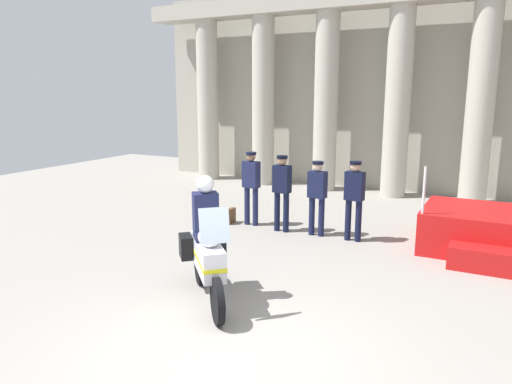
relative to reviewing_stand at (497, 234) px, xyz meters
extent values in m
plane|color=gray|center=(-2.76, -5.57, -0.40)|extent=(28.00, 28.00, 0.00)
cube|color=#A49F91|center=(-2.92, 5.40, 2.77)|extent=(17.05, 0.30, 6.34)
cylinder|color=#B2AD9E|center=(-9.48, 4.43, 2.34)|extent=(0.74, 0.74, 5.47)
cylinder|color=#B2AD9E|center=(-7.29, 4.43, 2.34)|extent=(0.74, 0.74, 5.47)
cylinder|color=#B2AD9E|center=(-5.10, 4.43, 2.34)|extent=(0.74, 0.74, 5.47)
cylinder|color=#B2AD9E|center=(-2.92, 4.43, 2.34)|extent=(0.74, 0.74, 5.47)
cylinder|color=#B2AD9E|center=(-0.73, 4.43, 2.34)|extent=(0.74, 0.74, 5.47)
cube|color=#B71414|center=(0.00, 0.08, 0.01)|extent=(2.74, 1.87, 0.82)
cube|color=#B71414|center=(0.00, -1.10, -0.19)|extent=(1.51, 0.50, 0.41)
cylinder|color=silver|center=(-1.29, -0.77, 0.87)|extent=(0.05, 0.05, 0.90)
cylinder|color=#191E42|center=(-5.28, -0.37, 0.05)|extent=(0.13, 0.13, 0.90)
cylinder|color=#191E42|center=(-5.06, -0.37, 0.05)|extent=(0.13, 0.13, 0.90)
cube|color=#191E42|center=(-5.17, -0.37, 0.81)|extent=(0.40, 0.26, 0.61)
sphere|color=#997056|center=(-5.17, -0.37, 1.22)|extent=(0.21, 0.21, 0.21)
cylinder|color=black|center=(-5.17, -0.37, 1.30)|extent=(0.24, 0.24, 0.06)
cylinder|color=black|center=(-4.43, -0.52, 0.05)|extent=(0.13, 0.13, 0.89)
cylinder|color=black|center=(-4.21, -0.52, 0.05)|extent=(0.13, 0.13, 0.89)
cube|color=black|center=(-4.32, -0.52, 0.80)|extent=(0.40, 0.26, 0.61)
sphere|color=tan|center=(-4.32, -0.52, 1.20)|extent=(0.21, 0.21, 0.21)
cylinder|color=black|center=(-4.32, -0.52, 1.28)|extent=(0.24, 0.24, 0.06)
cylinder|color=#141938|center=(-3.63, -0.46, 0.02)|extent=(0.13, 0.13, 0.84)
cylinder|color=#141938|center=(-3.41, -0.46, 0.02)|extent=(0.13, 0.13, 0.84)
cube|color=#141938|center=(-3.52, -0.46, 0.73)|extent=(0.40, 0.26, 0.57)
sphere|color=beige|center=(-3.52, -0.46, 1.13)|extent=(0.21, 0.21, 0.21)
cylinder|color=black|center=(-3.52, -0.46, 1.20)|extent=(0.24, 0.24, 0.06)
cylinder|color=black|center=(-2.81, -0.47, 0.04)|extent=(0.13, 0.13, 0.88)
cylinder|color=black|center=(-2.59, -0.47, 0.04)|extent=(0.13, 0.13, 0.88)
cube|color=black|center=(-2.70, -0.47, 0.78)|extent=(0.40, 0.26, 0.60)
sphere|color=tan|center=(-2.70, -0.47, 1.18)|extent=(0.21, 0.21, 0.21)
cylinder|color=black|center=(-2.70, -0.47, 1.26)|extent=(0.24, 0.24, 0.06)
cylinder|color=black|center=(-3.26, -4.92, -0.08)|extent=(0.51, 0.54, 0.64)
cylinder|color=black|center=(-4.24, -3.86, -0.08)|extent=(0.54, 0.56, 0.64)
cube|color=silver|center=(-3.75, -4.39, 0.32)|extent=(1.08, 1.13, 0.44)
ellipsoid|color=silver|center=(-3.65, -4.50, 0.64)|extent=(0.59, 0.60, 0.26)
cube|color=yellow|center=(-3.75, -4.39, 0.30)|extent=(1.10, 1.15, 0.06)
cube|color=silver|center=(-3.34, -4.83, 0.94)|extent=(0.40, 0.39, 0.47)
cube|color=black|center=(-3.90, -3.84, 0.32)|extent=(0.38, 0.39, 0.36)
cube|color=black|center=(-4.28, -4.20, 0.32)|extent=(0.38, 0.39, 0.36)
cube|color=#191E42|center=(-3.83, -4.30, 0.61)|extent=(0.52, 0.52, 0.14)
cube|color=#191E42|center=(-3.83, -4.30, 0.96)|extent=(0.44, 0.44, 0.56)
sphere|color=silver|center=(-3.82, -4.31, 1.37)|extent=(0.26, 0.26, 0.26)
cube|color=brown|center=(-5.67, -0.48, -0.22)|extent=(0.10, 0.32, 0.36)
camera|label=1|loc=(-0.01, -10.01, 2.68)|focal=33.70mm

